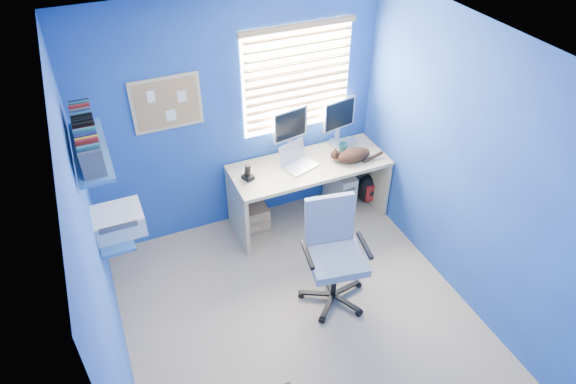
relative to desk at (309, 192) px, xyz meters
name	(u,v)px	position (x,y,z in m)	size (l,w,h in m)	color
floor	(301,319)	(-0.65, -1.26, -0.37)	(3.00, 3.20, 0.00)	tan
ceiling	(307,56)	(-0.65, -1.26, 2.13)	(3.00, 3.20, 0.00)	white
wall_back	(236,118)	(-0.65, 0.34, 0.88)	(3.00, 0.01, 2.50)	#1E3EA6
wall_left	(99,270)	(-2.15, -1.26, 0.88)	(0.01, 3.20, 2.50)	#1E3EA6
wall_right	(464,169)	(0.85, -1.26, 0.88)	(0.01, 3.20, 2.50)	#1E3EA6
desk	(309,192)	(0.00, 0.00, 0.00)	(1.65, 0.65, 0.74)	tan
laptop	(300,158)	(-0.11, -0.01, 0.48)	(0.33, 0.26, 0.22)	silver
monitor_left	(290,132)	(-0.12, 0.26, 0.64)	(0.40, 0.12, 0.54)	silver
monitor_right	(338,122)	(0.44, 0.25, 0.64)	(0.40, 0.12, 0.54)	silver
phone	(248,172)	(-0.68, 0.00, 0.45)	(0.09, 0.11, 0.17)	black
mug	(343,148)	(0.42, 0.07, 0.42)	(0.10, 0.09, 0.10)	#27666C
cd_spindle	(350,142)	(0.57, 0.15, 0.41)	(0.13, 0.13, 0.07)	silver
cat	(354,155)	(0.45, -0.12, 0.44)	(0.37, 0.19, 0.13)	black
tower_pc	(340,188)	(0.44, 0.10, -0.14)	(0.19, 0.44, 0.45)	beige
drawer_boxes	(251,217)	(-0.63, 0.13, -0.23)	(0.35, 0.28, 0.27)	tan
yellow_book	(336,209)	(0.30, -0.10, -0.25)	(0.03, 0.17, 0.24)	yellow
backpack	(368,188)	(0.78, 0.03, -0.19)	(0.30, 0.23, 0.35)	black
office_chair	(333,266)	(-0.27, -1.10, 0.01)	(0.69, 0.69, 1.02)	black
window_blinds	(298,80)	(0.00, 0.31, 1.18)	(1.15, 0.05, 1.10)	white
corkboard	(167,104)	(-1.30, 0.33, 1.18)	(0.64, 0.02, 0.52)	tan
wall_shelves	(101,182)	(-2.01, -0.51, 1.06)	(0.42, 0.90, 1.05)	#376EAD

